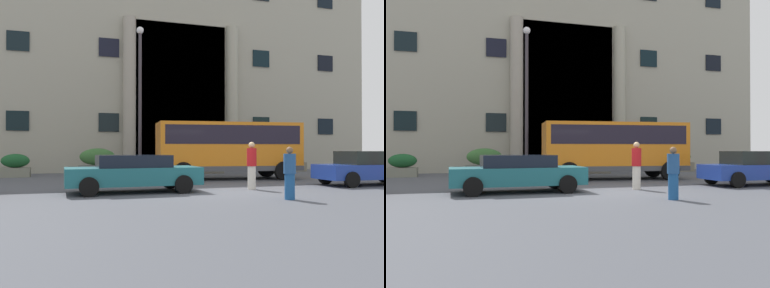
% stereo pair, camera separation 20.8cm
% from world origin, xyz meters
% --- Properties ---
extents(ground_plane, '(80.00, 64.00, 0.12)m').
position_xyz_m(ground_plane, '(0.00, 0.00, -0.06)').
color(ground_plane, '#4B4D55').
extents(office_building_facade, '(33.38, 9.66, 14.42)m').
position_xyz_m(office_building_facade, '(0.01, 17.47, 7.21)').
color(office_building_facade, '#9F9C8A').
rests_on(office_building_facade, ground_plane).
extents(orange_minibus, '(7.17, 3.12, 2.77)m').
position_xyz_m(orange_minibus, '(2.40, 5.50, 1.66)').
color(orange_minibus, orange).
rests_on(orange_minibus, ground_plane).
extents(bus_stop_sign, '(0.44, 0.08, 2.53)m').
position_xyz_m(bus_stop_sign, '(7.28, 7.66, 1.57)').
color(bus_stop_sign, '#939719').
rests_on(bus_stop_sign, ground_plane).
extents(hedge_planter_far_east, '(1.62, 0.92, 1.32)m').
position_xyz_m(hedge_planter_far_east, '(9.21, 10.77, 0.64)').
color(hedge_planter_far_east, '#706A57').
rests_on(hedge_planter_far_east, ground_plane).
extents(hedge_planter_far_west, '(1.49, 0.92, 1.23)m').
position_xyz_m(hedge_planter_far_west, '(-7.82, 10.20, 0.59)').
color(hedge_planter_far_west, gray).
rests_on(hedge_planter_far_west, ground_plane).
extents(hedge_planter_west, '(2.00, 0.79, 1.47)m').
position_xyz_m(hedge_planter_west, '(2.93, 10.24, 0.71)').
color(hedge_planter_west, slate).
rests_on(hedge_planter_west, ground_plane).
extents(hedge_planter_entrance_left, '(2.07, 0.92, 1.53)m').
position_xyz_m(hedge_planter_entrance_left, '(-3.54, 10.55, 0.74)').
color(hedge_planter_entrance_left, slate).
rests_on(hedge_planter_entrance_left, ground_plane).
extents(parked_coupe_end, '(4.57, 2.06, 1.29)m').
position_xyz_m(parked_coupe_end, '(-3.04, 0.87, 0.68)').
color(parked_coupe_end, '#1D616A').
rests_on(parked_coupe_end, ground_plane).
extents(parked_sedan_far, '(4.49, 2.00, 1.41)m').
position_xyz_m(parked_sedan_far, '(6.79, 0.81, 0.72)').
color(parked_sedan_far, '#1F3995').
rests_on(parked_sedan_far, ground_plane).
extents(scooter_by_planter, '(1.91, 0.78, 0.89)m').
position_xyz_m(scooter_by_planter, '(7.92, 3.23, 0.46)').
color(scooter_by_planter, black).
rests_on(scooter_by_planter, ground_plane).
extents(pedestrian_man_red_shirt, '(0.36, 0.36, 1.76)m').
position_xyz_m(pedestrian_man_red_shirt, '(1.32, 0.59, 0.89)').
color(pedestrian_man_red_shirt, beige).
rests_on(pedestrian_man_red_shirt, ground_plane).
extents(pedestrian_child_trailing, '(0.36, 0.36, 1.56)m').
position_xyz_m(pedestrian_child_trailing, '(1.07, -2.48, 0.78)').
color(pedestrian_child_trailing, '#1D4F8B').
rests_on(pedestrian_child_trailing, ground_plane).
extents(lamppost_plaza_centre, '(0.40, 0.40, 8.21)m').
position_xyz_m(lamppost_plaza_centre, '(-1.39, 8.95, 4.74)').
color(lamppost_plaza_centre, '#3C353C').
rests_on(lamppost_plaza_centre, ground_plane).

